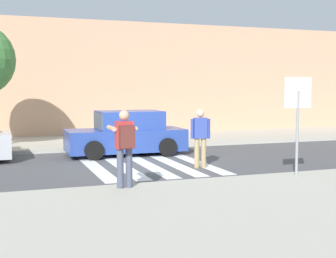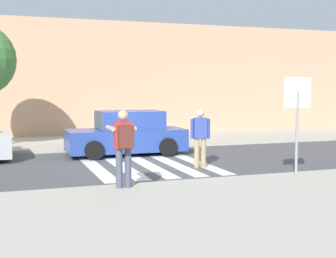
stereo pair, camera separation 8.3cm
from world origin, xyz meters
TOP-DOWN VIEW (x-y plane):
  - ground_plane at (0.00, 0.00)m, footprint 120.00×120.00m
  - sidewalk_near at (0.00, -6.20)m, footprint 60.00×6.00m
  - sidewalk_far at (0.00, 6.00)m, footprint 60.00×4.80m
  - building_facade_far at (0.00, 10.40)m, footprint 56.00×4.00m
  - crosswalk_stripe_0 at (-1.60, 0.20)m, footprint 0.44×5.20m
  - crosswalk_stripe_1 at (-0.80, 0.20)m, footprint 0.44×5.20m
  - crosswalk_stripe_2 at (0.00, 0.20)m, footprint 0.44×5.20m
  - crosswalk_stripe_3 at (0.80, 0.20)m, footprint 0.44×5.20m
  - crosswalk_stripe_4 at (1.60, 0.20)m, footprint 0.44×5.20m
  - stop_sign at (2.75, -3.73)m, footprint 0.76×0.08m
  - photographer_with_backpack at (-1.64, -3.65)m, footprint 0.58×0.84m
  - pedestrian_crossing at (1.30, -1.06)m, footprint 0.56×0.33m
  - parked_car_blue at (-0.06, 2.30)m, footprint 4.10×1.92m

SIDE VIEW (x-z plane):
  - ground_plane at x=0.00m, z-range 0.00..0.00m
  - crosswalk_stripe_0 at x=-1.60m, z-range 0.00..0.01m
  - crosswalk_stripe_1 at x=-0.80m, z-range 0.00..0.01m
  - crosswalk_stripe_2 at x=0.00m, z-range 0.00..0.01m
  - crosswalk_stripe_3 at x=0.80m, z-range 0.00..0.01m
  - crosswalk_stripe_4 at x=1.60m, z-range 0.00..0.01m
  - sidewalk_near at x=0.00m, z-range 0.00..0.14m
  - sidewalk_far at x=0.00m, z-range 0.00..0.14m
  - parked_car_blue at x=-0.06m, z-range -0.05..1.50m
  - pedestrian_crossing at x=1.30m, z-range 0.11..1.84m
  - photographer_with_backpack at x=-1.64m, z-range 0.31..2.03m
  - stop_sign at x=2.75m, z-range 0.70..3.18m
  - building_facade_far at x=0.00m, z-range 0.00..5.53m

